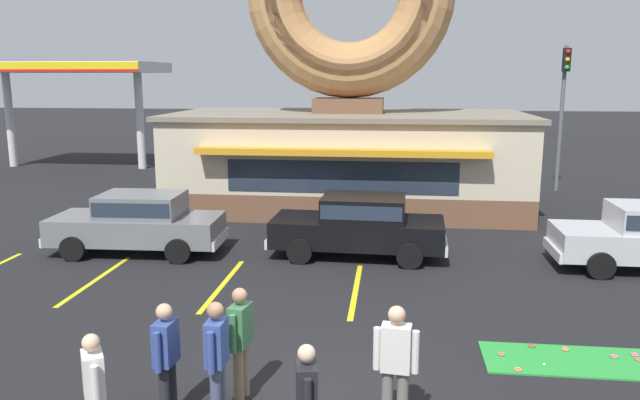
# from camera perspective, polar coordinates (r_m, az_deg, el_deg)

# --- Properties ---
(donut_shop_building) EXTENTS (12.30, 6.75, 10.96)m
(donut_shop_building) POSITION_cam_1_polar(r_m,az_deg,el_deg) (22.07, 2.65, 8.96)
(donut_shop_building) COLOR brown
(donut_shop_building) RESTS_ON ground
(putting_mat) EXTENTS (4.42, 1.18, 0.03)m
(putting_mat) POSITION_cam_1_polar(r_m,az_deg,el_deg) (11.60, 25.82, -13.30)
(putting_mat) COLOR green
(putting_mat) RESTS_ON ground
(mini_donut_near_left) EXTENTS (0.13, 0.13, 0.04)m
(mini_donut_near_left) POSITION_cam_1_polar(r_m,az_deg,el_deg) (11.94, 26.82, -12.51)
(mini_donut_near_left) COLOR #D8667F
(mini_donut_near_left) RESTS_ON putting_mat
(mini_donut_near_right) EXTENTS (0.13, 0.13, 0.04)m
(mini_donut_near_right) POSITION_cam_1_polar(r_m,az_deg,el_deg) (11.79, 27.14, -12.84)
(mini_donut_near_right) COLOR #A5724C
(mini_donut_near_right) RESTS_ON putting_mat
(mini_donut_mid_centre) EXTENTS (0.13, 0.13, 0.04)m
(mini_donut_mid_centre) POSITION_cam_1_polar(r_m,az_deg,el_deg) (11.17, 16.25, -13.36)
(mini_donut_mid_centre) COLOR #A5724C
(mini_donut_mid_centre) RESTS_ON putting_mat
(mini_donut_far_left) EXTENTS (0.13, 0.13, 0.04)m
(mini_donut_far_left) POSITION_cam_1_polar(r_m,az_deg,el_deg) (11.73, 25.30, -12.80)
(mini_donut_far_left) COLOR #D8667F
(mini_donut_far_left) RESTS_ON putting_mat
(mini_donut_far_centre) EXTENTS (0.13, 0.13, 0.04)m
(mini_donut_far_centre) POSITION_cam_1_polar(r_m,az_deg,el_deg) (11.64, 18.78, -12.49)
(mini_donut_far_centre) COLOR brown
(mini_donut_far_centre) RESTS_ON putting_mat
(mini_donut_far_right) EXTENTS (0.13, 0.13, 0.04)m
(mini_donut_far_right) POSITION_cam_1_polar(r_m,az_deg,el_deg) (11.69, 21.53, -12.57)
(mini_donut_far_right) COLOR #D17F47
(mini_donut_far_right) RESTS_ON putting_mat
(mini_donut_extra) EXTENTS (0.13, 0.13, 0.04)m
(mini_donut_extra) POSITION_cam_1_polar(r_m,az_deg,el_deg) (10.71, 17.66, -14.55)
(mini_donut_extra) COLOR #D17F47
(mini_donut_extra) RESTS_ON putting_mat
(golf_ball) EXTENTS (0.04, 0.04, 0.04)m
(golf_ball) POSITION_cam_1_polar(r_m,az_deg,el_deg) (11.01, 19.81, -13.96)
(golf_ball) COLOR white
(golf_ball) RESTS_ON putting_mat
(car_grey) EXTENTS (4.62, 2.11, 1.60)m
(car_grey) POSITION_cam_1_polar(r_m,az_deg,el_deg) (17.13, -16.25, -1.83)
(car_grey) COLOR slate
(car_grey) RESTS_ON ground
(car_black) EXTENTS (4.62, 2.10, 1.60)m
(car_black) POSITION_cam_1_polar(r_m,az_deg,el_deg) (16.15, 3.64, -2.17)
(car_black) COLOR black
(car_black) RESTS_ON ground
(pedestrian_blue_sweater_man) EXTENTS (0.59, 0.28, 1.74)m
(pedestrian_blue_sweater_man) POSITION_cam_1_polar(r_m,az_deg,el_deg) (8.42, 6.93, -14.51)
(pedestrian_blue_sweater_man) COLOR slate
(pedestrian_blue_sweater_man) RESTS_ON ground
(pedestrian_leather_jacket_man) EXTENTS (0.40, 0.52, 1.62)m
(pedestrian_leather_jacket_man) POSITION_cam_1_polar(r_m,az_deg,el_deg) (8.32, -19.92, -16.05)
(pedestrian_leather_jacket_man) COLOR slate
(pedestrian_leather_jacket_man) RESTS_ON ground
(pedestrian_clipboard_woman) EXTENTS (0.27, 0.59, 1.66)m
(pedestrian_clipboard_woman) POSITION_cam_1_polar(r_m,az_deg,el_deg) (8.89, -13.88, -13.67)
(pedestrian_clipboard_woman) COLOR #232328
(pedestrian_clipboard_woman) RESTS_ON ground
(pedestrian_beanie_man) EXTENTS (0.25, 0.60, 1.71)m
(pedestrian_beanie_man) POSITION_cam_1_polar(r_m,az_deg,el_deg) (8.66, -9.42, -13.92)
(pedestrian_beanie_man) COLOR #474C66
(pedestrian_beanie_man) RESTS_ON ground
(pedestrian_crossing_woman) EXTENTS (0.31, 0.59, 1.68)m
(pedestrian_crossing_woman) POSITION_cam_1_polar(r_m,az_deg,el_deg) (9.22, -7.27, -12.39)
(pedestrian_crossing_woman) COLOR #7F7056
(pedestrian_crossing_woman) RESTS_ON ground
(trash_bin) EXTENTS (0.57, 0.57, 0.97)m
(trash_bin) POSITION_cam_1_polar(r_m,az_deg,el_deg) (20.66, -15.02, -0.64)
(trash_bin) COLOR #1E662D
(trash_bin) RESTS_ON ground
(traffic_light_pole) EXTENTS (0.28, 0.47, 5.80)m
(traffic_light_pole) POSITION_cam_1_polar(r_m,az_deg,el_deg) (26.93, 21.33, 8.56)
(traffic_light_pole) COLOR #595B60
(traffic_light_pole) RESTS_ON ground
(gas_station_canopy) EXTENTS (9.00, 4.46, 5.30)m
(gas_station_canopy) POSITION_cam_1_polar(r_m,az_deg,el_deg) (34.24, -21.88, 10.87)
(gas_station_canopy) COLOR silver
(gas_station_canopy) RESTS_ON ground
(parking_stripe_left) EXTENTS (0.12, 3.60, 0.01)m
(parking_stripe_left) POSITION_cam_1_polar(r_m,az_deg,el_deg) (15.40, -19.77, -6.86)
(parking_stripe_left) COLOR yellow
(parking_stripe_left) RESTS_ON ground
(parking_stripe_mid_left) EXTENTS (0.12, 3.60, 0.01)m
(parking_stripe_mid_left) POSITION_cam_1_polar(r_m,az_deg,el_deg) (14.35, -8.87, -7.64)
(parking_stripe_mid_left) COLOR yellow
(parking_stripe_mid_left) RESTS_ON ground
(parking_stripe_centre) EXTENTS (0.12, 3.60, 0.01)m
(parking_stripe_centre) POSITION_cam_1_polar(r_m,az_deg,el_deg) (13.87, 3.28, -8.20)
(parking_stripe_centre) COLOR yellow
(parking_stripe_centre) RESTS_ON ground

